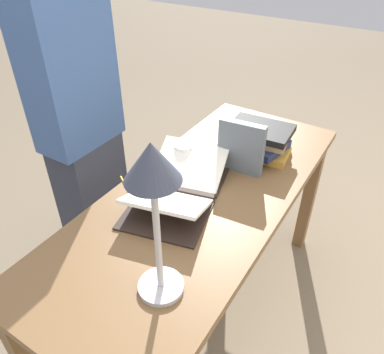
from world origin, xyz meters
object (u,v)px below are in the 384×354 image
Objects in this scene: book_standing_upright at (241,148)px; person_reader at (82,135)px; book_stack_tall at (259,140)px; reading_lamp at (153,186)px; open_book at (179,186)px; coffee_mug at (184,153)px; pencil at (127,188)px.

book_standing_upright is 0.14× the size of person_reader.
book_stack_tall is 0.87m from reading_lamp.
open_book is 1.20× the size of reading_lamp.
open_book is at bearing -18.26° from book_stack_tall.
reading_lamp is 4.66× the size of coffee_mug.
book_standing_upright reaches higher than coffee_mug.
open_book is at bearing 27.79° from coffee_mug.
open_book is 0.56m from reading_lamp.
coffee_mug is (0.07, -0.22, -0.06)m from book_standing_upright.
open_book is at bearing 114.48° from pencil.
pencil is (0.09, -0.19, -0.03)m from open_book.
person_reader is at bearing -111.27° from pencil.
book_standing_upright is 0.70m from reading_lamp.
person_reader reaches higher than coffee_mug.
coffee_mug reaches higher than pencil.
pencil is (0.34, -0.31, -0.11)m from book_standing_upright.
book_stack_tall is 2.70× the size of coffee_mug.
reading_lamp is 0.95m from person_reader.
book_stack_tall is 1.97× the size of pencil.
person_reader is at bearing -120.79° from reading_lamp.
book_standing_upright is at bearing 137.39° from pencil.
book_stack_tall is 0.17m from book_standing_upright.
reading_lamp reaches higher than book_standing_upright.
reading_lamp is (0.40, 0.20, 0.34)m from open_book.
open_book reaches higher than coffee_mug.
open_book is at bearing -153.11° from reading_lamp.
open_book is 0.44m from book_stack_tall.
pencil is at bearing -32.90° from book_stack_tall.
book_standing_upright is at bearing -4.13° from book_stack_tall.
book_standing_upright is 0.48m from pencil.
coffee_mug is at bearing -78.13° from book_standing_upright.
book_stack_tall is 0.33m from coffee_mug.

